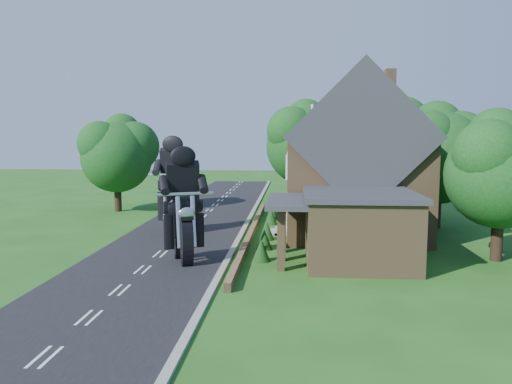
# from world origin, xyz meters

# --- Properties ---
(ground) EXTENTS (120.00, 120.00, 0.00)m
(ground) POSITION_xyz_m (0.00, 0.00, 0.00)
(ground) COLOR #1C4F16
(ground) RESTS_ON ground
(road) EXTENTS (7.00, 80.00, 0.02)m
(road) POSITION_xyz_m (0.00, 0.00, 0.01)
(road) COLOR black
(road) RESTS_ON ground
(kerb) EXTENTS (0.30, 80.00, 0.12)m
(kerb) POSITION_xyz_m (3.65, 0.00, 0.06)
(kerb) COLOR gray
(kerb) RESTS_ON ground
(garden_wall) EXTENTS (0.30, 22.00, 0.40)m
(garden_wall) POSITION_xyz_m (4.30, 5.00, 0.20)
(garden_wall) COLOR brown
(garden_wall) RESTS_ON ground
(house) EXTENTS (9.54, 8.64, 10.24)m
(house) POSITION_xyz_m (10.49, 6.00, 4.34)
(house) COLOR brown
(house) RESTS_ON ground
(annex) EXTENTS (7.05, 5.94, 3.44)m
(annex) POSITION_xyz_m (9.87, -0.80, 1.77)
(annex) COLOR brown
(annex) RESTS_ON ground
(tree_annex_side) EXTENTS (5.64, 5.20, 7.48)m
(tree_annex_side) POSITION_xyz_m (17.13, 0.10, 4.69)
(tree_annex_side) COLOR black
(tree_annex_side) RESTS_ON ground
(tree_house_right) EXTENTS (6.51, 6.00, 8.40)m
(tree_house_right) POSITION_xyz_m (16.65, 8.62, 5.19)
(tree_house_right) COLOR black
(tree_house_right) RESTS_ON ground
(tree_behind_house) EXTENTS (7.81, 7.20, 10.08)m
(tree_behind_house) POSITION_xyz_m (14.18, 16.14, 6.23)
(tree_behind_house) COLOR black
(tree_behind_house) RESTS_ON ground
(tree_behind_left) EXTENTS (6.94, 6.40, 9.16)m
(tree_behind_left) POSITION_xyz_m (8.16, 17.13, 5.73)
(tree_behind_left) COLOR black
(tree_behind_left) RESTS_ON ground
(tree_far_road) EXTENTS (6.08, 5.60, 7.84)m
(tree_far_road) POSITION_xyz_m (-6.86, 14.11, 4.84)
(tree_far_road) COLOR black
(tree_far_road) RESTS_ON ground
(shrub_a) EXTENTS (0.90, 0.90, 1.10)m
(shrub_a) POSITION_xyz_m (5.30, -1.00, 0.55)
(shrub_a) COLOR black
(shrub_a) RESTS_ON ground
(shrub_b) EXTENTS (0.90, 0.90, 1.10)m
(shrub_b) POSITION_xyz_m (5.30, 1.50, 0.55)
(shrub_b) COLOR black
(shrub_b) RESTS_ON ground
(shrub_c) EXTENTS (0.90, 0.90, 1.10)m
(shrub_c) POSITION_xyz_m (5.30, 4.00, 0.55)
(shrub_c) COLOR black
(shrub_c) RESTS_ON ground
(shrub_d) EXTENTS (0.90, 0.90, 1.10)m
(shrub_d) POSITION_xyz_m (5.30, 9.00, 0.55)
(shrub_d) COLOR black
(shrub_d) RESTS_ON ground
(shrub_e) EXTENTS (0.90, 0.90, 1.10)m
(shrub_e) POSITION_xyz_m (5.30, 11.50, 0.55)
(shrub_e) COLOR black
(shrub_e) RESTS_ON ground
(shrub_f) EXTENTS (0.90, 0.90, 1.10)m
(shrub_f) POSITION_xyz_m (5.30, 14.00, 0.55)
(shrub_f) COLOR black
(shrub_f) RESTS_ON ground
(motorcycle_lead) EXTENTS (1.14, 1.84, 1.68)m
(motorcycle_lead) POSITION_xyz_m (1.59, -1.53, 0.84)
(motorcycle_lead) COLOR black
(motorcycle_lead) RESTS_ON ground
(motorcycle_follow) EXTENTS (0.60, 1.98, 1.82)m
(motorcycle_follow) POSITION_xyz_m (-0.56, 5.62, 0.91)
(motorcycle_follow) COLOR black
(motorcycle_follow) RESTS_ON ground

